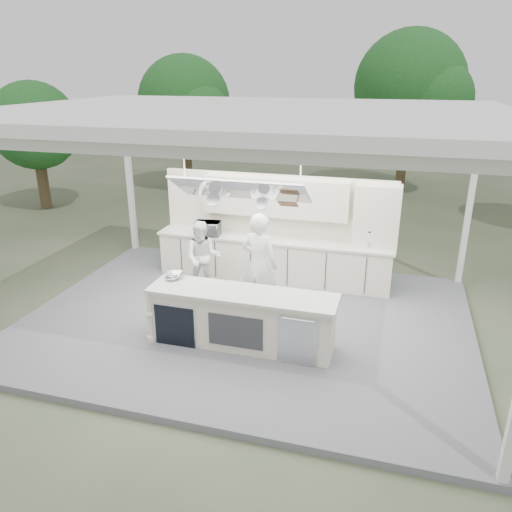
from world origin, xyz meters
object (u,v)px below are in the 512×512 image
(demo_island, at_px, (241,318))
(back_counter, at_px, (273,259))
(head_chef, at_px, (259,264))
(sous_chef, at_px, (203,258))

(demo_island, height_order, back_counter, same)
(back_counter, xyz_separation_m, head_chef, (0.15, -1.61, 0.50))
(demo_island, relative_size, head_chef, 1.59)
(demo_island, xyz_separation_m, back_counter, (-0.18, 2.81, 0.00))
(sous_chef, bearing_deg, demo_island, -66.03)
(back_counter, height_order, sous_chef, sous_chef)
(demo_island, height_order, head_chef, head_chef)
(demo_island, bearing_deg, sous_chef, 127.66)
(head_chef, height_order, sous_chef, head_chef)
(demo_island, distance_m, back_counter, 2.82)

